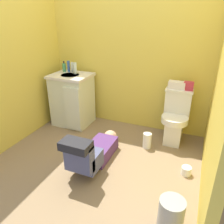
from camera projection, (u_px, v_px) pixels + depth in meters
ground_plane at (100, 157)px, 2.87m from camera, size 2.93×3.00×0.04m
wall_back at (129, 49)px, 3.25m from camera, size 2.59×0.08×2.40m
wall_left at (9, 54)px, 2.82m from camera, size 0.08×2.00×2.40m
toilet at (176, 117)px, 3.05m from camera, size 0.36×0.46×0.75m
vanity_cabinet at (73, 99)px, 3.54m from camera, size 0.60×0.53×0.82m
faucet at (75, 69)px, 3.48m from camera, size 0.02×0.02×0.10m
person_plumber at (93, 151)px, 2.64m from camera, size 0.39×1.06×0.52m
tissue_box at (177, 85)px, 2.96m from camera, size 0.22×0.11×0.10m
toiletry_bag at (189, 86)px, 2.91m from camera, size 0.12×0.09×0.11m
soap_dispenser at (64, 67)px, 3.53m from camera, size 0.06×0.06×0.17m
bottle_blue at (69, 67)px, 3.49m from camera, size 0.04×0.04×0.18m
bottle_white at (72, 68)px, 3.45m from camera, size 0.04×0.04×0.16m
bottle_clear at (75, 68)px, 3.40m from camera, size 0.05×0.05×0.17m
trash_can at (171, 213)px, 1.87m from camera, size 0.22×0.22×0.28m
paper_towel_roll at (147, 141)px, 2.99m from camera, size 0.11×0.11×0.22m
toilet_paper_roll at (186, 171)px, 2.51m from camera, size 0.11×0.11×0.10m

